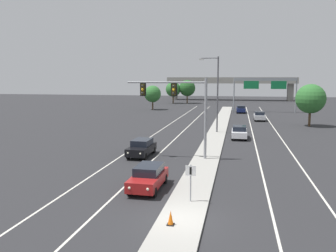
{
  "coord_description": "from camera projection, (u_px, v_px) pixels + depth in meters",
  "views": [
    {
      "loc": [
        2.75,
        -16.99,
        7.3
      ],
      "look_at": [
        -3.2,
        12.51,
        3.2
      ],
      "focal_mm": 37.46,
      "sensor_mm": 36.0,
      "label": 1
    }
  ],
  "objects": [
    {
      "name": "tree_far_left_c",
      "position": [
        173.0,
        89.0,
        102.53
      ],
      "size": [
        4.36,
        4.36,
        6.31
      ],
      "color": "#4C3823",
      "rests_on": "ground"
    },
    {
      "name": "median_island",
      "position": [
        210.0,
        150.0,
        35.5
      ],
      "size": [
        2.4,
        110.0,
        0.15
      ],
      "primitive_type": "cube",
      "color": "#9E9B93",
      "rests_on": "ground"
    },
    {
      "name": "lane_stripe_receding_center",
      "position": [
        254.0,
        141.0,
        41.38
      ],
      "size": [
        0.14,
        100.0,
        0.01
      ],
      "primitive_type": "cube",
      "color": "silver",
      "rests_on": "ground"
    },
    {
      "name": "street_lamp_median",
      "position": [
        216.0,
        90.0,
        46.41
      ],
      "size": [
        2.58,
        0.28,
        10.0
      ],
      "color": "#4C4C51",
      "rests_on": "median_island"
    },
    {
      "name": "overpass_bridge",
      "position": [
        231.0,
        83.0,
        117.23
      ],
      "size": [
        42.4,
        6.4,
        7.65
      ],
      "color": "gray",
      "rests_on": "ground"
    },
    {
      "name": "tree_far_left_a",
      "position": [
        187.0,
        88.0,
        102.43
      ],
      "size": [
        4.72,
        4.72,
        6.83
      ],
      "color": "#4C3823",
      "rests_on": "ground"
    },
    {
      "name": "car_oncoming_red",
      "position": [
        148.0,
        177.0,
        23.22
      ],
      "size": [
        1.87,
        4.49,
        1.58
      ],
      "color": "maroon",
      "rests_on": "ground"
    },
    {
      "name": "median_sign_post",
      "position": [
        191.0,
        178.0,
        20.32
      ],
      "size": [
        0.6,
        0.1,
        2.2
      ],
      "color": "gray",
      "rests_on": "median_island"
    },
    {
      "name": "car_receding_navy",
      "position": [
        241.0,
        109.0,
        74.58
      ],
      "size": [
        1.91,
        4.51,
        1.58
      ],
      "color": "#141E4C",
      "rests_on": "ground"
    },
    {
      "name": "edge_stripe_right",
      "position": [
        283.0,
        142.0,
        40.74
      ],
      "size": [
        0.14,
        100.0,
        0.01
      ],
      "primitive_type": "cube",
      "color": "silver",
      "rests_on": "ground"
    },
    {
      "name": "car_receding_silver",
      "position": [
        259.0,
        116.0,
        60.94
      ],
      "size": [
        1.83,
        4.47,
        1.58
      ],
      "color": "#B7B7BC",
      "rests_on": "ground"
    },
    {
      "name": "car_receding_white",
      "position": [
        239.0,
        132.0,
        42.7
      ],
      "size": [
        1.83,
        4.47,
        1.58
      ],
      "color": "silver",
      "rests_on": "ground"
    },
    {
      "name": "highway_sign_gantry",
      "position": [
        265.0,
        84.0,
        75.28
      ],
      "size": [
        13.28,
        0.42,
        7.5
      ],
      "color": "gray",
      "rests_on": "ground"
    },
    {
      "name": "tree_far_left_b",
      "position": [
        153.0,
        94.0,
        81.66
      ],
      "size": [
        3.91,
        3.91,
        5.66
      ],
      "color": "#4C3823",
      "rests_on": "ground"
    },
    {
      "name": "overhead_signal_mast",
      "position": [
        180.0,
        101.0,
        31.26
      ],
      "size": [
        7.27,
        0.44,
        7.2
      ],
      "color": "gray",
      "rests_on": "median_island"
    },
    {
      "name": "traffic_cone_median_nose",
      "position": [
        171.0,
        218.0,
        17.18
      ],
      "size": [
        0.36,
        0.36,
        0.74
      ],
      "color": "black",
      "rests_on": "median_island"
    },
    {
      "name": "car_oncoming_black",
      "position": [
        142.0,
        147.0,
        33.1
      ],
      "size": [
        1.92,
        4.51,
        1.58
      ],
      "color": "black",
      "rests_on": "ground"
    },
    {
      "name": "edge_stripe_left",
      "position": [
        150.0,
        137.0,
        43.87
      ],
      "size": [
        0.14,
        100.0,
        0.01
      ],
      "primitive_type": "cube",
      "color": "silver",
      "rests_on": "ground"
    },
    {
      "name": "tree_far_right_a",
      "position": [
        311.0,
        99.0,
        53.15
      ],
      "size": [
        4.47,
        4.47,
        6.47
      ],
      "color": "#4C3823",
      "rests_on": "ground"
    },
    {
      "name": "lane_stripe_oncoming_center",
      "position": [
        176.0,
        138.0,
        43.23
      ],
      "size": [
        0.14,
        100.0,
        0.01
      ],
      "primitive_type": "cube",
      "color": "silver",
      "rests_on": "ground"
    },
    {
      "name": "ground_plane",
      "position": [
        181.0,
        221.0,
        18.02
      ],
      "size": [
        260.0,
        260.0,
        0.0
      ],
      "primitive_type": "plane",
      "color": "#28282B"
    }
  ]
}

